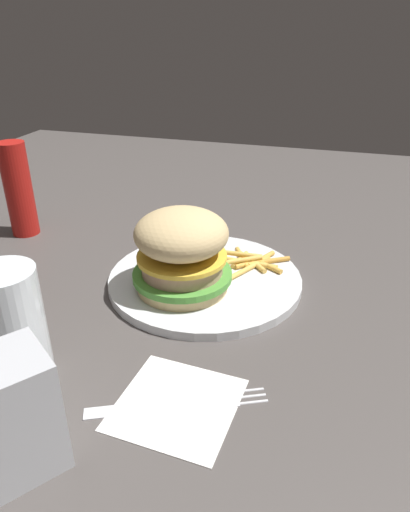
% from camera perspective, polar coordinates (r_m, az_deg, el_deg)
% --- Properties ---
extents(ground_plane, '(1.60, 1.60, 0.00)m').
position_cam_1_polar(ground_plane, '(0.62, 0.81, -4.71)').
color(ground_plane, '#47423F').
extents(plate, '(0.26, 0.26, 0.01)m').
position_cam_1_polar(plate, '(0.64, 0.00, -2.87)').
color(plate, silver).
rests_on(plate, ground_plane).
extents(sandwich, '(0.13, 0.13, 0.11)m').
position_cam_1_polar(sandwich, '(0.59, -2.86, 0.69)').
color(sandwich, tan).
rests_on(sandwich, plate).
extents(fries_pile, '(0.10, 0.11, 0.01)m').
position_cam_1_polar(fries_pile, '(0.66, 5.43, -0.69)').
color(fries_pile, gold).
rests_on(fries_pile, plate).
extents(napkin, '(0.12, 0.12, 0.00)m').
position_cam_1_polar(napkin, '(0.46, -3.46, -17.61)').
color(napkin, white).
rests_on(napkin, ground_plane).
extents(fork, '(0.09, 0.16, 0.00)m').
position_cam_1_polar(fork, '(0.46, -3.26, -17.37)').
color(fork, silver).
rests_on(fork, napkin).
extents(drink_glass, '(0.06, 0.06, 0.12)m').
position_cam_1_polar(drink_glass, '(0.50, -22.39, -8.59)').
color(drink_glass, silver).
rests_on(drink_glass, ground_plane).
extents(ketchup_bottle, '(0.04, 0.04, 0.15)m').
position_cam_1_polar(ketchup_bottle, '(0.82, -21.84, 7.55)').
color(ketchup_bottle, '#B21914').
rests_on(ketchup_bottle, ground_plane).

